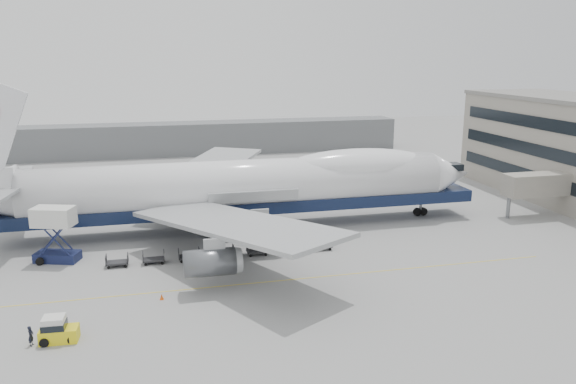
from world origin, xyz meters
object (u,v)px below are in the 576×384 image
object	(u,v)px
airliner	(246,185)
catering_truck	(55,231)
baggage_tug	(57,330)
ground_worker	(31,336)

from	to	relation	value
airliner	catering_truck	distance (m)	23.06
airliner	baggage_tug	size ratio (longest dim) A/B	22.90
airliner	ground_worker	size ratio (longest dim) A/B	41.85
catering_truck	baggage_tug	distance (m)	19.03
airliner	ground_worker	distance (m)	33.69
catering_truck	ground_worker	size ratio (longest dim) A/B	3.75
airliner	ground_worker	bearing A→B (deg)	-129.13
ground_worker	airliner	bearing A→B (deg)	-25.61
airliner	baggage_tug	world-z (taller)	airliner
catering_truck	baggage_tug	world-z (taller)	catering_truck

